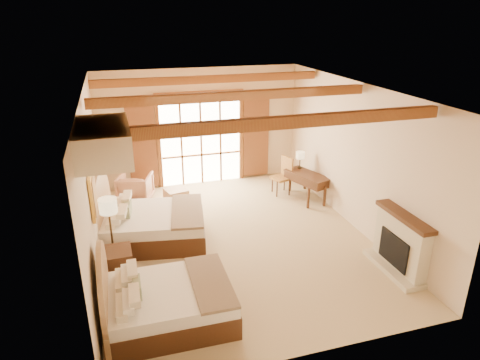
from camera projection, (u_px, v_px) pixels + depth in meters
name	position (u px, v px, depth m)	size (l,w,h in m)	color
floor	(235.00, 239.00, 9.21)	(7.00, 7.00, 0.00)	#CAB587
wall_back	(200.00, 127.00, 11.74)	(5.50, 5.50, 0.00)	beige
wall_left	(92.00, 184.00, 7.89)	(7.00, 7.00, 0.00)	beige
wall_right	(356.00, 157.00, 9.35)	(7.00, 7.00, 0.00)	beige
ceiling	(235.00, 89.00, 8.03)	(7.00, 7.00, 0.00)	#BB7439
ceiling_beams	(235.00, 96.00, 8.07)	(5.39, 4.60, 0.18)	olive
french_doors	(201.00, 140.00, 11.81)	(3.95, 0.08, 2.60)	white
fireplace	(400.00, 246.00, 7.92)	(0.46, 1.40, 1.16)	beige
painting	(93.00, 191.00, 7.18)	(0.06, 0.95, 0.75)	#EBB947
canopy_valance	(103.00, 141.00, 5.70)	(0.70, 1.40, 0.45)	#F1E8C3
bed_near	(159.00, 301.00, 6.60)	(1.98, 1.54, 1.29)	#4A2616
bed_far	(146.00, 223.00, 8.96)	(2.38, 1.94, 1.41)	#4A2616
nightstand	(117.00, 267.00, 7.60)	(0.55, 0.55, 0.66)	#4A2616
floor_lamp	(109.00, 211.00, 7.58)	(0.32, 0.32, 1.50)	#342716
armchair	(135.00, 188.00, 10.90)	(0.78, 0.81, 0.73)	tan
ottoman	(176.00, 196.00, 10.88)	(0.52, 0.52, 0.38)	tan
desk	(307.00, 185.00, 11.10)	(0.93, 1.36, 0.67)	#4A2616
desk_chair	(282.00, 183.00, 11.40)	(0.56, 0.55, 1.00)	#A46834
desk_lamp	(300.00, 156.00, 11.28)	(0.22, 0.22, 0.44)	#342716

